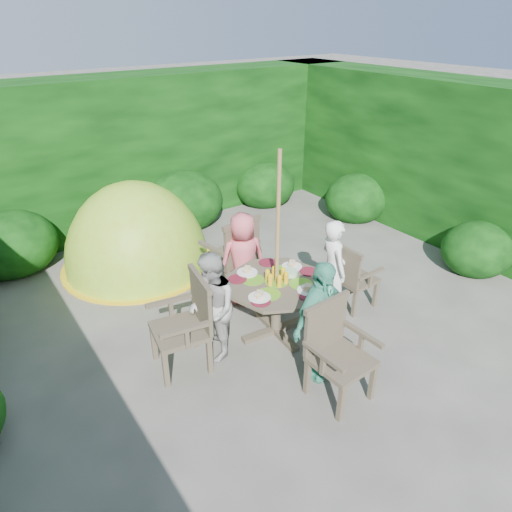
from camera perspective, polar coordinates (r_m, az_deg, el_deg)
ground at (r=5.59m, az=1.64°, el=-8.89°), size 60.00×60.00×0.00m
hedge_enclosure at (r=5.97m, az=-5.94°, el=7.23°), size 9.00×9.00×2.50m
patio_table at (r=5.19m, az=2.59°, el=-4.26°), size 1.31×1.31×0.83m
parasol_pole at (r=4.93m, az=2.69°, el=0.77°), size 0.05×0.05×2.20m
garden_chair_right at (r=5.84m, az=11.83°, el=-2.43°), size 0.47×0.53×0.85m
garden_chair_left at (r=4.81m, az=-8.61°, el=-8.21°), size 0.63×0.68×1.01m
garden_chair_back at (r=6.04m, az=-2.77°, el=0.34°), size 0.69×0.63×1.04m
garden_chair_front at (r=4.52m, az=9.94°, el=-11.53°), size 0.60×0.54×0.96m
child_right at (r=5.58m, az=9.56°, el=-1.61°), size 0.41×0.53×1.27m
child_left at (r=4.86m, az=-5.51°, el=-6.45°), size 0.64×0.72×1.24m
child_back at (r=5.77m, az=-1.64°, el=-0.34°), size 0.68×0.53×1.23m
child_front at (r=4.61m, az=7.90°, el=-8.09°), size 0.82×0.48×1.32m
dome_tent at (r=7.12m, az=-14.34°, el=-1.03°), size 2.24×2.24×2.56m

